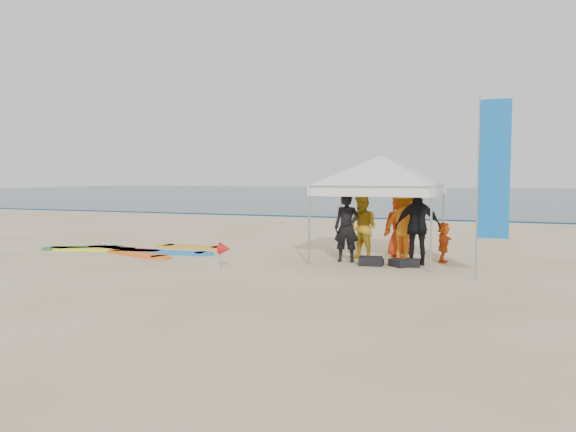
{
  "coord_description": "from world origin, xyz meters",
  "views": [
    {
      "loc": [
        5.19,
        -10.36,
        2.17
      ],
      "look_at": [
        0.28,
        2.6,
        1.2
      ],
      "focal_mm": 35.0,
      "sensor_mm": 36.0,
      "label": 1
    }
  ],
  "objects_px": {
    "canopy_tent": "(381,156)",
    "feather_flag": "(493,171)",
    "person_black_b": "(418,227)",
    "person_orange_b": "(400,226)",
    "person_seated": "(444,242)",
    "marker_pennant": "(225,249)",
    "person_black_a": "(347,228)",
    "person_yellow": "(363,228)",
    "person_orange_a": "(405,224)",
    "surfboard_spread": "(133,250)"
  },
  "relations": [
    {
      "from": "canopy_tent",
      "to": "feather_flag",
      "type": "xyz_separation_m",
      "value": [
        2.75,
        -2.01,
        -0.42
      ]
    },
    {
      "from": "person_black_b",
      "to": "feather_flag",
      "type": "xyz_separation_m",
      "value": [
        1.72,
        -1.52,
        1.33
      ]
    },
    {
      "from": "person_orange_b",
      "to": "canopy_tent",
      "type": "distance_m",
      "value": 2.03
    },
    {
      "from": "person_seated",
      "to": "marker_pennant",
      "type": "xyz_separation_m",
      "value": [
        -4.66,
        -2.99,
        -0.02
      ]
    },
    {
      "from": "marker_pennant",
      "to": "canopy_tent",
      "type": "bearing_deg",
      "value": 42.26
    },
    {
      "from": "canopy_tent",
      "to": "person_black_a",
      "type": "bearing_deg",
      "value": -141.97
    },
    {
      "from": "person_yellow",
      "to": "person_orange_b",
      "type": "height_order",
      "value": "person_orange_b"
    },
    {
      "from": "person_black_a",
      "to": "person_yellow",
      "type": "distance_m",
      "value": 0.54
    },
    {
      "from": "canopy_tent",
      "to": "person_orange_a",
      "type": "bearing_deg",
      "value": 25.06
    },
    {
      "from": "person_orange_b",
      "to": "feather_flag",
      "type": "height_order",
      "value": "feather_flag"
    },
    {
      "from": "person_yellow",
      "to": "surfboard_spread",
      "type": "distance_m",
      "value": 6.75
    },
    {
      "from": "person_seated",
      "to": "feather_flag",
      "type": "xyz_separation_m",
      "value": [
        1.16,
        -2.21,
        1.77
      ]
    },
    {
      "from": "person_black_a",
      "to": "canopy_tent",
      "type": "bearing_deg",
      "value": 34.79
    },
    {
      "from": "person_yellow",
      "to": "person_black_b",
      "type": "bearing_deg",
      "value": 11.23
    },
    {
      "from": "person_seated",
      "to": "surfboard_spread",
      "type": "distance_m",
      "value": 8.75
    },
    {
      "from": "person_yellow",
      "to": "person_seated",
      "type": "bearing_deg",
      "value": 34.4
    },
    {
      "from": "person_orange_a",
      "to": "person_yellow",
      "type": "bearing_deg",
      "value": 46.0
    },
    {
      "from": "surfboard_spread",
      "to": "person_orange_b",
      "type": "bearing_deg",
      "value": 11.54
    },
    {
      "from": "person_yellow",
      "to": "person_orange_a",
      "type": "relative_size",
      "value": 0.91
    },
    {
      "from": "person_yellow",
      "to": "surfboard_spread",
      "type": "height_order",
      "value": "person_yellow"
    },
    {
      "from": "person_black_a",
      "to": "feather_flag",
      "type": "relative_size",
      "value": 0.45
    },
    {
      "from": "person_orange_b",
      "to": "surfboard_spread",
      "type": "height_order",
      "value": "person_orange_b"
    },
    {
      "from": "person_black_b",
      "to": "surfboard_spread",
      "type": "distance_m",
      "value": 8.18
    },
    {
      "from": "person_black_a",
      "to": "person_orange_a",
      "type": "relative_size",
      "value": 0.94
    },
    {
      "from": "person_yellow",
      "to": "person_orange_b",
      "type": "bearing_deg",
      "value": 71.45
    },
    {
      "from": "person_black_b",
      "to": "person_orange_b",
      "type": "xyz_separation_m",
      "value": [
        -0.64,
        1.21,
        -0.1
      ]
    },
    {
      "from": "person_yellow",
      "to": "marker_pennant",
      "type": "height_order",
      "value": "person_yellow"
    },
    {
      "from": "person_orange_b",
      "to": "person_seated",
      "type": "relative_size",
      "value": 1.66
    },
    {
      "from": "person_yellow",
      "to": "feather_flag",
      "type": "height_order",
      "value": "feather_flag"
    },
    {
      "from": "person_yellow",
      "to": "canopy_tent",
      "type": "distance_m",
      "value": 1.91
    },
    {
      "from": "person_orange_b",
      "to": "canopy_tent",
      "type": "height_order",
      "value": "canopy_tent"
    },
    {
      "from": "person_yellow",
      "to": "surfboard_spread",
      "type": "bearing_deg",
      "value": -149.3
    },
    {
      "from": "person_yellow",
      "to": "person_seated",
      "type": "xyz_separation_m",
      "value": [
        2.01,
        0.34,
        -0.34
      ]
    },
    {
      "from": "person_black_a",
      "to": "person_seated",
      "type": "distance_m",
      "value": 2.48
    },
    {
      "from": "marker_pennant",
      "to": "person_black_b",
      "type": "bearing_deg",
      "value": 29.29
    },
    {
      "from": "person_black_a",
      "to": "person_orange_b",
      "type": "xyz_separation_m",
      "value": [
        1.13,
        1.3,
        -0.02
      ]
    },
    {
      "from": "person_orange_b",
      "to": "marker_pennant",
      "type": "distance_m",
      "value": 4.95
    },
    {
      "from": "person_orange_a",
      "to": "person_orange_b",
      "type": "height_order",
      "value": "person_orange_a"
    },
    {
      "from": "surfboard_spread",
      "to": "person_orange_a",
      "type": "bearing_deg",
      "value": 8.0
    },
    {
      "from": "person_black_a",
      "to": "marker_pennant",
      "type": "bearing_deg",
      "value": -139.74
    },
    {
      "from": "person_black_b",
      "to": "person_seated",
      "type": "bearing_deg",
      "value": -148.98
    },
    {
      "from": "person_black_b",
      "to": "marker_pennant",
      "type": "xyz_separation_m",
      "value": [
        -4.1,
        -2.3,
        -0.46
      ]
    },
    {
      "from": "person_orange_b",
      "to": "marker_pennant",
      "type": "bearing_deg",
      "value": 32.23
    },
    {
      "from": "person_black_a",
      "to": "person_yellow",
      "type": "xyz_separation_m",
      "value": [
        0.31,
        0.44,
        -0.03
      ]
    },
    {
      "from": "person_black_b",
      "to": "person_orange_b",
      "type": "distance_m",
      "value": 1.38
    },
    {
      "from": "person_orange_b",
      "to": "surfboard_spread",
      "type": "distance_m",
      "value": 7.67
    },
    {
      "from": "person_orange_b",
      "to": "person_seated",
      "type": "distance_m",
      "value": 1.35
    },
    {
      "from": "canopy_tent",
      "to": "marker_pennant",
      "type": "xyz_separation_m",
      "value": [
        -3.07,
        -2.79,
        -2.21
      ]
    },
    {
      "from": "person_orange_b",
      "to": "feather_flag",
      "type": "relative_size",
      "value": 0.44
    },
    {
      "from": "person_yellow",
      "to": "person_black_a",
      "type": "bearing_deg",
      "value": -100.27
    }
  ]
}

